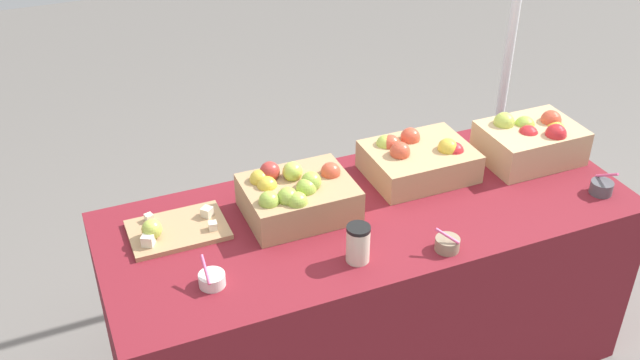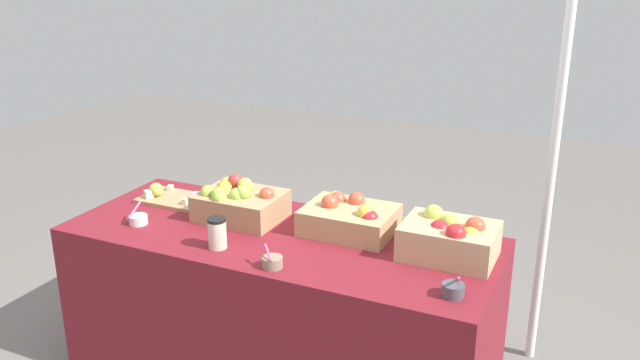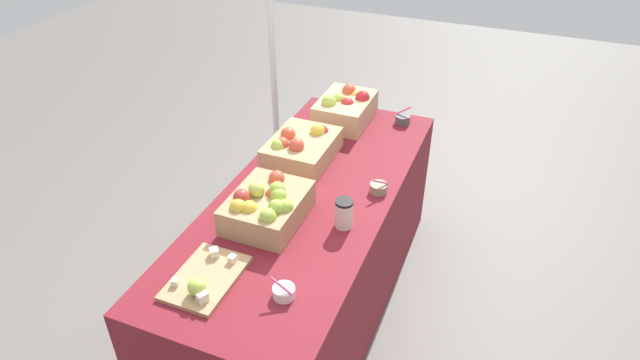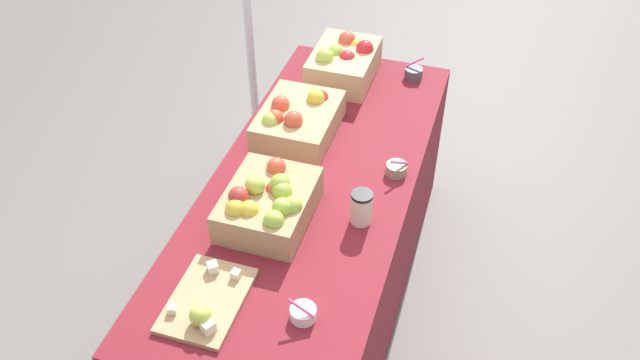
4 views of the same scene
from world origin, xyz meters
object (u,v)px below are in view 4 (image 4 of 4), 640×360
object	(u,v)px
apple_crate_right	(268,203)
sample_bowl_mid	(414,73)
sample_bowl_far	(396,169)
sample_bowl_near	(303,313)
apple_crate_middle	(298,119)
apple_crate_left	(344,62)
coffee_cup	(361,207)
cutting_board_back	(206,303)

from	to	relation	value
apple_crate_right	sample_bowl_mid	xyz separation A→B (m)	(1.08, -0.31, -0.05)
sample_bowl_far	apple_crate_right	bearing A→B (deg)	134.93
sample_bowl_near	sample_bowl_mid	size ratio (longest dim) A/B	0.95
sample_bowl_near	apple_crate_right	bearing A→B (deg)	33.84
apple_crate_middle	sample_bowl_mid	world-z (taller)	apple_crate_middle
apple_crate_left	apple_crate_middle	bearing A→B (deg)	171.66
apple_crate_middle	coffee_cup	distance (m)	0.58
sample_bowl_mid	cutting_board_back	bearing A→B (deg)	166.56
sample_bowl_near	sample_bowl_mid	distance (m)	1.46
apple_crate_right	sample_bowl_mid	bearing A→B (deg)	-16.06
apple_crate_middle	sample_bowl_far	bearing A→B (deg)	-107.07
apple_crate_left	coffee_cup	bearing A→B (deg)	-160.53
apple_crate_middle	apple_crate_right	distance (m)	0.52
apple_crate_right	sample_bowl_near	bearing A→B (deg)	-146.16
sample_bowl_far	coffee_cup	world-z (taller)	coffee_cup
apple_crate_right	cutting_board_back	world-z (taller)	apple_crate_right
apple_crate_left	sample_bowl_near	xyz separation A→B (m)	(-1.36, -0.25, -0.06)
apple_crate_left	cutting_board_back	distance (m)	1.41
sample_bowl_near	sample_bowl_far	xyz separation A→B (m)	(0.76, -0.13, 0.00)
coffee_cup	sample_bowl_mid	bearing A→B (deg)	0.39
apple_crate_left	apple_crate_right	world-z (taller)	apple_crate_left
apple_crate_left	coffee_cup	distance (m)	0.95
cutting_board_back	sample_bowl_near	xyz separation A→B (m)	(0.05, -0.30, 0.00)
cutting_board_back	sample_bowl_mid	xyz separation A→B (m)	(1.50, -0.36, 0.01)
apple_crate_middle	coffee_cup	size ratio (longest dim) A/B	2.96
cutting_board_back	coffee_cup	distance (m)	0.63
apple_crate_middle	apple_crate_right	size ratio (longest dim) A/B	1.04
apple_crate_middle	coffee_cup	world-z (taller)	apple_crate_middle
apple_crate_left	sample_bowl_near	distance (m)	1.39
cutting_board_back	coffee_cup	size ratio (longest dim) A/B	2.49
apple_crate_right	cutting_board_back	size ratio (longest dim) A/B	1.14
cutting_board_back	sample_bowl_near	distance (m)	0.31
apple_crate_middle	coffee_cup	xyz separation A→B (m)	(-0.43, -0.38, -0.00)
apple_crate_middle	sample_bowl_mid	bearing A→B (deg)	-34.10
sample_bowl_near	sample_bowl_far	world-z (taller)	sample_bowl_near
cutting_board_back	apple_crate_left	bearing A→B (deg)	-2.03
cutting_board_back	coffee_cup	xyz separation A→B (m)	(0.52, -0.37, 0.05)
sample_bowl_far	coffee_cup	distance (m)	0.30
apple_crate_left	sample_bowl_mid	bearing A→B (deg)	-73.03
apple_crate_right	coffee_cup	xyz separation A→B (m)	(0.09, -0.32, -0.01)
cutting_board_back	sample_bowl_far	world-z (taller)	sample_bowl_far
apple_crate_middle	cutting_board_back	bearing A→B (deg)	-178.91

